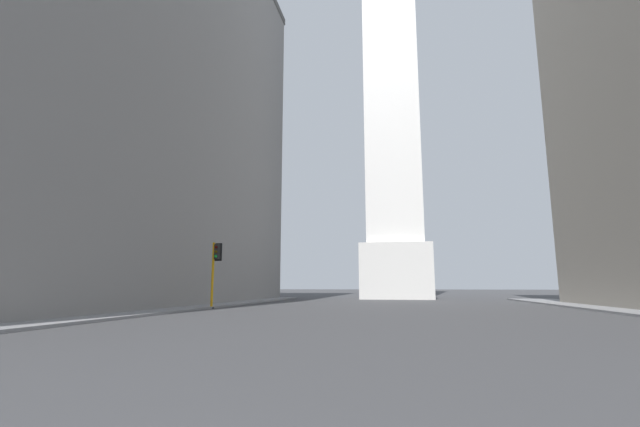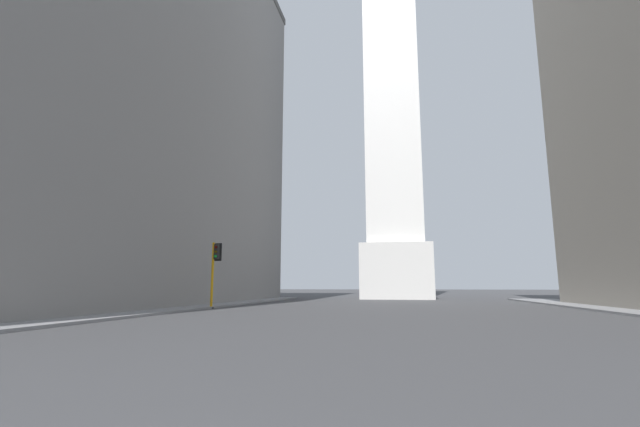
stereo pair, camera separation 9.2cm
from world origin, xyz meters
TOP-DOWN VIEW (x-y plane):
  - sidewalk_left at (-15.37, 20.10)m, footprint 5.00×66.99m
  - building_left at (-24.91, 28.35)m, footprint 19.40×52.70m
  - obelisk at (0.00, 55.82)m, footprint 8.96×8.96m
  - traffic_light_mid_left at (-12.85, 28.44)m, footprint 0.79×0.52m

SIDE VIEW (x-z plane):
  - sidewalk_left at x=-15.37m, z-range 0.00..0.15m
  - traffic_light_mid_left at x=-12.85m, z-range 0.77..5.59m
  - building_left at x=-24.91m, z-range 0.01..40.77m
  - obelisk at x=0.00m, z-range -1.70..79.36m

